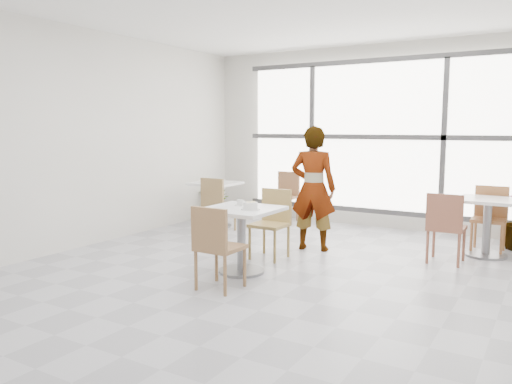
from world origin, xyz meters
The scene contains 17 objects.
floor centered at (0.00, 0.00, 0.00)m, with size 7.00×7.00×0.00m, color #9E9EA5.
wall_back centered at (0.00, 3.50, 1.50)m, with size 6.00×6.00×0.00m, color silver.
wall_left centered at (-3.00, 0.00, 1.50)m, with size 7.00×7.00×0.00m, color silver.
window centered at (0.00, 3.44, 1.50)m, with size 4.60×0.07×2.52m.
main_table centered at (-0.42, 0.08, 0.52)m, with size 0.80×0.80×0.75m.
chair_near centered at (-0.29, -0.61, 0.50)m, with size 0.42×0.42×0.87m.
chair_far centered at (-0.46, 0.87, 0.50)m, with size 0.42×0.42×0.87m.
oatmeal_bowl centered at (-0.27, 0.03, 0.79)m, with size 0.21×0.21×0.09m.
coffee_cup centered at (-0.52, 0.22, 0.78)m, with size 0.16×0.13×0.07m.
person centered at (-0.18, 1.49, 0.84)m, with size 0.61×0.40×1.68m, color black.
bg_table_left centered at (-2.25, 2.12, 0.49)m, with size 0.70×0.70×0.75m.
bg_table_right centered at (1.88, 2.34, 0.49)m, with size 0.70×0.70×0.75m.
bg_chair_left_near centered at (-1.98, 1.76, 0.50)m, with size 0.42×0.42×0.87m.
bg_chair_left_far centered at (-1.50, 3.22, 0.50)m, with size 0.42×0.42×0.87m.
bg_chair_right_near centered at (1.50, 1.66, 0.50)m, with size 0.42×0.42×0.87m.
bg_chair_right_far centered at (1.88, 2.67, 0.50)m, with size 0.42×0.42×0.87m.
plant_left centered at (-2.70, 2.78, 0.33)m, with size 0.59×0.51×0.66m, color #497F3A.
Camera 1 is at (2.62, -4.65, 1.65)m, focal length 35.31 mm.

